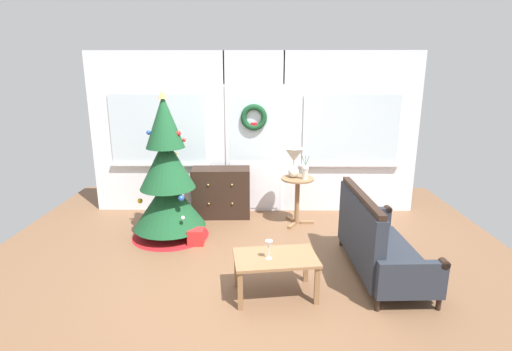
{
  "coord_description": "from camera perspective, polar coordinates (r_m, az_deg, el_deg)",
  "views": [
    {
      "loc": [
        0.1,
        -4.14,
        2.25
      ],
      "look_at": [
        0.05,
        0.55,
        1.0
      ],
      "focal_mm": 27.61,
      "sensor_mm": 36.0,
      "label": 1
    }
  ],
  "objects": [
    {
      "name": "ground_plane",
      "position": [
        4.71,
        -0.71,
        -13.6
      ],
      "size": [
        6.76,
        6.76,
        0.0
      ],
      "primitive_type": "plane",
      "color": "brown"
    },
    {
      "name": "wine_glass",
      "position": [
        3.97,
        1.88,
        -10.12
      ],
      "size": [
        0.08,
        0.08,
        0.2
      ],
      "color": "silver",
      "rests_on": "coffee_table"
    },
    {
      "name": "side_table",
      "position": [
        5.9,
        6.01,
        -2.33
      ],
      "size": [
        0.5,
        0.48,
        0.72
      ],
      "color": "#8E6642",
      "rests_on": "ground"
    },
    {
      "name": "back_wall_with_door",
      "position": [
        6.3,
        -0.29,
        6.1
      ],
      "size": [
        5.2,
        0.19,
        2.55
      ],
      "color": "white",
      "rests_on": "ground"
    },
    {
      "name": "table_lamp",
      "position": [
        5.8,
        5.51,
        2.44
      ],
      "size": [
        0.28,
        0.28,
        0.44
      ],
      "color": "silver",
      "rests_on": "side_table"
    },
    {
      "name": "gift_box",
      "position": [
        5.38,
        -8.67,
        -8.75
      ],
      "size": [
        0.21,
        0.19,
        0.21
      ],
      "primitive_type": "cube",
      "color": "red",
      "rests_on": "ground"
    },
    {
      "name": "christmas_tree",
      "position": [
        5.49,
        -12.65,
        -1.1
      ],
      "size": [
        1.06,
        1.06,
        2.02
      ],
      "color": "#4C331E",
      "rests_on": "ground"
    },
    {
      "name": "dresser_cabinet",
      "position": [
        6.24,
        -5.05,
        -2.46
      ],
      "size": [
        0.91,
        0.47,
        0.78
      ],
      "color": "black",
      "rests_on": "ground"
    },
    {
      "name": "coffee_table",
      "position": [
        4.11,
        2.84,
        -12.44
      ],
      "size": [
        0.9,
        0.63,
        0.43
      ],
      "color": "#8E6642",
      "rests_on": "ground"
    },
    {
      "name": "settee_sofa",
      "position": [
        4.7,
        16.87,
        -9.26
      ],
      "size": [
        0.77,
        1.62,
        0.96
      ],
      "color": "black",
      "rests_on": "ground"
    },
    {
      "name": "flower_vase",
      "position": [
        5.76,
        7.14,
        0.59
      ],
      "size": [
        0.11,
        0.1,
        0.35
      ],
      "color": "beige",
      "rests_on": "side_table"
    }
  ]
}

